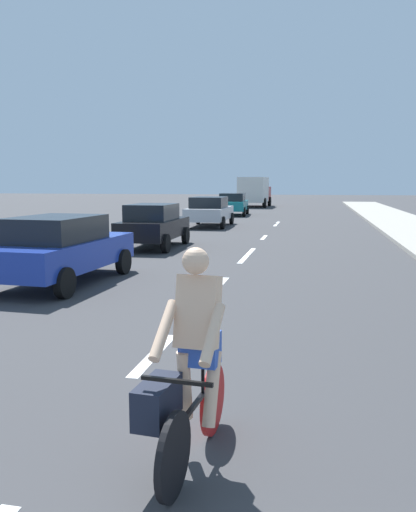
{
  "coord_description": "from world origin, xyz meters",
  "views": [
    {
      "loc": [
        2.1,
        0.81,
        2.33
      ],
      "look_at": [
        0.35,
        9.26,
        1.1
      ],
      "focal_mm": 36.25,
      "sensor_mm": 36.0,
      "label": 1
    }
  ],
  "objects_px": {
    "delivery_truck": "(254,191)",
    "parked_car_silver": "(210,211)",
    "cyclist": "(188,368)",
    "parked_car_teal": "(233,203)",
    "parked_car_black": "(154,224)",
    "parked_car_blue": "(60,248)"
  },
  "relations": [
    {
      "from": "delivery_truck",
      "to": "parked_car_silver",
      "type": "bearing_deg",
      "value": -87.73
    },
    {
      "from": "cyclist",
      "to": "parked_car_teal",
      "type": "relative_size",
      "value": 0.4
    },
    {
      "from": "parked_car_silver",
      "to": "delivery_truck",
      "type": "distance_m",
      "value": 22.51
    },
    {
      "from": "parked_car_silver",
      "to": "delivery_truck",
      "type": "xyz_separation_m",
      "value": [
        -0.21,
        22.5,
        0.66
      ]
    },
    {
      "from": "parked_car_black",
      "to": "delivery_truck",
      "type": "height_order",
      "value": "delivery_truck"
    },
    {
      "from": "parked_car_teal",
      "to": "parked_car_silver",
      "type": "bearing_deg",
      "value": -91.53
    },
    {
      "from": "parked_car_blue",
      "to": "parked_car_teal",
      "type": "bearing_deg",
      "value": 92.73
    },
    {
      "from": "parked_car_blue",
      "to": "cyclist",
      "type": "bearing_deg",
      "value": -52.82
    },
    {
      "from": "cyclist",
      "to": "parked_car_black",
      "type": "bearing_deg",
      "value": -66.39
    },
    {
      "from": "cyclist",
      "to": "parked_car_silver",
      "type": "distance_m",
      "value": 23.46
    },
    {
      "from": "parked_car_black",
      "to": "parked_car_teal",
      "type": "relative_size",
      "value": 0.87
    },
    {
      "from": "delivery_truck",
      "to": "parked_car_black",
      "type": "bearing_deg",
      "value": -88.16
    },
    {
      "from": "cyclist",
      "to": "parked_car_silver",
      "type": "xyz_separation_m",
      "value": [
        -4.52,
        23.02,
        0.01
      ]
    },
    {
      "from": "cyclist",
      "to": "parked_car_blue",
      "type": "relative_size",
      "value": 0.42
    },
    {
      "from": "delivery_truck",
      "to": "parked_car_blue",
      "type": "bearing_deg",
      "value": -88.32
    },
    {
      "from": "parked_car_teal",
      "to": "parked_car_black",
      "type": "bearing_deg",
      "value": -92.75
    },
    {
      "from": "cyclist",
      "to": "parked_car_silver",
      "type": "bearing_deg",
      "value": -74.07
    },
    {
      "from": "parked_car_blue",
      "to": "parked_car_black",
      "type": "relative_size",
      "value": 1.11
    },
    {
      "from": "cyclist",
      "to": "delivery_truck",
      "type": "bearing_deg",
      "value": -79.24
    },
    {
      "from": "cyclist",
      "to": "parked_car_blue",
      "type": "distance_m",
      "value": 8.42
    },
    {
      "from": "delivery_truck",
      "to": "parked_car_teal",
      "type": "bearing_deg",
      "value": -88.44
    },
    {
      "from": "parked_car_silver",
      "to": "parked_car_teal",
      "type": "bearing_deg",
      "value": 90.59
    }
  ]
}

